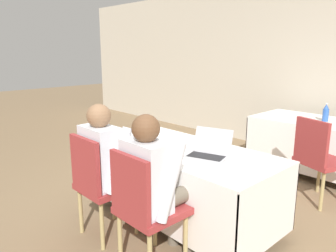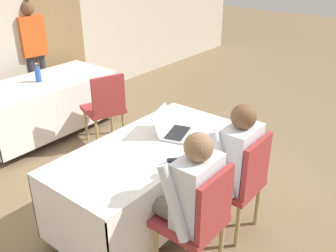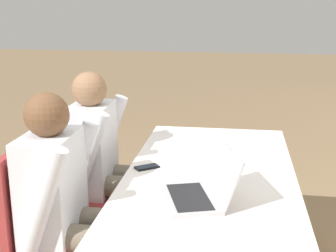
{
  "view_description": "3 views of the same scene",
  "coord_description": "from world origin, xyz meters",
  "px_view_note": "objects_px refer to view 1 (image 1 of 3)",
  "views": [
    {
      "loc": [
        2.0,
        -2.09,
        1.61
      ],
      "look_at": [
        0.0,
        -0.21,
        0.97
      ],
      "focal_mm": 35.0,
      "sensor_mm": 36.0,
      "label": 1
    },
    {
      "loc": [
        -2.08,
        -1.87,
        2.26
      ],
      "look_at": [
        0.0,
        -0.21,
        0.97
      ],
      "focal_mm": 40.0,
      "sensor_mm": 36.0,
      "label": 2
    },
    {
      "loc": [
        2.2,
        0.12,
        1.58
      ],
      "look_at": [
        0.0,
        -0.21,
        0.97
      ],
      "focal_mm": 50.0,
      "sensor_mm": 36.0,
      "label": 3
    }
  ],
  "objects_px": {
    "water_bottle": "(326,113)",
    "person_checkered_shirt": "(109,161)",
    "person_white_shirt": "(155,181)",
    "chair_far_spare": "(318,156)",
    "cell_phone": "(153,154)",
    "chair_near_right": "(144,205)",
    "chair_near_left": "(99,181)",
    "laptop": "(208,152)"
  },
  "relations": [
    {
      "from": "person_checkered_shirt",
      "to": "person_white_shirt",
      "type": "height_order",
      "value": "same"
    },
    {
      "from": "laptop",
      "to": "person_checkered_shirt",
      "type": "distance_m",
      "value": 0.86
    },
    {
      "from": "chair_far_spare",
      "to": "water_bottle",
      "type": "bearing_deg",
      "value": -51.82
    },
    {
      "from": "chair_far_spare",
      "to": "person_checkered_shirt",
      "type": "distance_m",
      "value": 2.19
    },
    {
      "from": "chair_near_right",
      "to": "person_white_shirt",
      "type": "bearing_deg",
      "value": -90.0
    },
    {
      "from": "cell_phone",
      "to": "water_bottle",
      "type": "relative_size",
      "value": 0.58
    },
    {
      "from": "cell_phone",
      "to": "person_checkered_shirt",
      "type": "bearing_deg",
      "value": -165.73
    },
    {
      "from": "chair_near_left",
      "to": "chair_near_right",
      "type": "relative_size",
      "value": 1.0
    },
    {
      "from": "laptop",
      "to": "cell_phone",
      "type": "height_order",
      "value": "laptop"
    },
    {
      "from": "chair_near_right",
      "to": "person_checkered_shirt",
      "type": "height_order",
      "value": "person_checkered_shirt"
    },
    {
      "from": "laptop",
      "to": "cell_phone",
      "type": "bearing_deg",
      "value": -157.58
    },
    {
      "from": "water_bottle",
      "to": "chair_near_left",
      "type": "bearing_deg",
      "value": -103.55
    },
    {
      "from": "chair_near_left",
      "to": "person_checkered_shirt",
      "type": "height_order",
      "value": "person_checkered_shirt"
    },
    {
      "from": "chair_near_right",
      "to": "person_white_shirt",
      "type": "xyz_separation_m",
      "value": [
        0.0,
        0.1,
        0.16
      ]
    },
    {
      "from": "chair_far_spare",
      "to": "person_checkered_shirt",
      "type": "relative_size",
      "value": 0.78
    },
    {
      "from": "chair_near_left",
      "to": "water_bottle",
      "type": "bearing_deg",
      "value": -103.55
    },
    {
      "from": "laptop",
      "to": "chair_near_left",
      "type": "bearing_deg",
      "value": -148.26
    },
    {
      "from": "water_bottle",
      "to": "person_checkered_shirt",
      "type": "height_order",
      "value": "person_checkered_shirt"
    },
    {
      "from": "laptop",
      "to": "person_checkered_shirt",
      "type": "relative_size",
      "value": 0.35
    },
    {
      "from": "person_checkered_shirt",
      "to": "person_white_shirt",
      "type": "distance_m",
      "value": 0.61
    },
    {
      "from": "laptop",
      "to": "chair_far_spare",
      "type": "relative_size",
      "value": 0.45
    },
    {
      "from": "chair_far_spare",
      "to": "cell_phone",
      "type": "bearing_deg",
      "value": 84.42
    },
    {
      "from": "laptop",
      "to": "chair_far_spare",
      "type": "bearing_deg",
      "value": 55.9
    },
    {
      "from": "water_bottle",
      "to": "chair_near_right",
      "type": "bearing_deg",
      "value": -91.86
    },
    {
      "from": "chair_near_left",
      "to": "person_checkered_shirt",
      "type": "xyz_separation_m",
      "value": [
        0.0,
        0.1,
        0.16
      ]
    },
    {
      "from": "cell_phone",
      "to": "person_white_shirt",
      "type": "height_order",
      "value": "person_white_shirt"
    },
    {
      "from": "chair_near_left",
      "to": "chair_far_spare",
      "type": "bearing_deg",
      "value": -116.05
    },
    {
      "from": "chair_near_left",
      "to": "person_white_shirt",
      "type": "height_order",
      "value": "person_white_shirt"
    },
    {
      "from": "water_bottle",
      "to": "person_white_shirt",
      "type": "bearing_deg",
      "value": -91.93
    },
    {
      "from": "cell_phone",
      "to": "water_bottle",
      "type": "xyz_separation_m",
      "value": [
        0.46,
        2.51,
        0.1
      ]
    },
    {
      "from": "laptop",
      "to": "chair_near_right",
      "type": "bearing_deg",
      "value": -107.56
    },
    {
      "from": "water_bottle",
      "to": "person_checkered_shirt",
      "type": "distance_m",
      "value": 2.89
    },
    {
      "from": "chair_near_left",
      "to": "laptop",
      "type": "bearing_deg",
      "value": -130.58
    },
    {
      "from": "cell_phone",
      "to": "chair_near_left",
      "type": "relative_size",
      "value": 0.15
    },
    {
      "from": "laptop",
      "to": "water_bottle",
      "type": "xyz_separation_m",
      "value": [
        0.1,
        2.2,
        0.06
      ]
    },
    {
      "from": "water_bottle",
      "to": "person_checkered_shirt",
      "type": "relative_size",
      "value": 0.2
    },
    {
      "from": "cell_phone",
      "to": "chair_near_right",
      "type": "xyz_separation_m",
      "value": [
        0.36,
        -0.4,
        -0.21
      ]
    },
    {
      "from": "person_white_shirt",
      "to": "laptop",
      "type": "bearing_deg",
      "value": -89.86
    },
    {
      "from": "water_bottle",
      "to": "chair_near_right",
      "type": "distance_m",
      "value": 2.92
    },
    {
      "from": "chair_near_right",
      "to": "chair_far_spare",
      "type": "height_order",
      "value": "same"
    },
    {
      "from": "water_bottle",
      "to": "chair_near_right",
      "type": "height_order",
      "value": "water_bottle"
    },
    {
      "from": "person_white_shirt",
      "to": "chair_near_left",
      "type": "bearing_deg",
      "value": 9.77
    }
  ]
}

